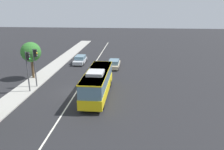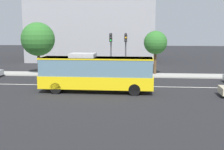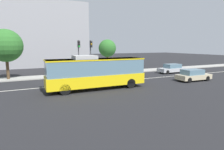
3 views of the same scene
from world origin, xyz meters
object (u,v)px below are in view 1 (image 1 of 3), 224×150
Objects in this scene: transit_bus at (97,82)px; street_tree_kerbside_left at (31,52)px; traffic_light_near_corner at (28,65)px; traffic_light_mid_block at (35,61)px; sedan_silver at (80,60)px; sedan_beige at (114,64)px.

transit_bus is 1.84× the size of street_tree_kerbside_left.
traffic_light_near_corner and traffic_light_mid_block have the same top height.
street_tree_kerbside_left is at bearing 119.60° from traffic_light_mid_block.
transit_bus is at bearing 19.79° from sedan_silver.
traffic_light_mid_block is 4.19m from street_tree_kerbside_left.
sedan_silver is at bearing 76.20° from traffic_light_mid_block.
traffic_light_mid_block is (1.75, -0.18, 0.00)m from traffic_light_near_corner.
street_tree_kerbside_left is at bearing 110.14° from traffic_light_near_corner.
street_tree_kerbside_left is at bearing -28.34° from sedan_silver.
traffic_light_near_corner is (-12.15, 9.53, 2.84)m from sedan_beige.
traffic_light_near_corner reaches higher than sedan_silver.
street_tree_kerbside_left is at bearing 61.60° from transit_bus.
sedan_beige is at bearing -3.72° from transit_bus.
transit_bus is 16.21m from sedan_silver.
sedan_beige is at bearing -59.32° from street_tree_kerbside_left.
traffic_light_mid_block is at bearing 140.25° from sedan_beige.
traffic_light_near_corner is at bearing -97.42° from traffic_light_mid_block.
sedan_silver is at bearing 71.17° from sedan_beige.
transit_bus is 2.20× the size of sedan_beige.
sedan_silver is (2.51, 6.53, 0.00)m from sedan_beige.
traffic_light_near_corner is 1.00× the size of traffic_light_mid_block.
transit_bus is at bearing -119.06° from street_tree_kerbside_left.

